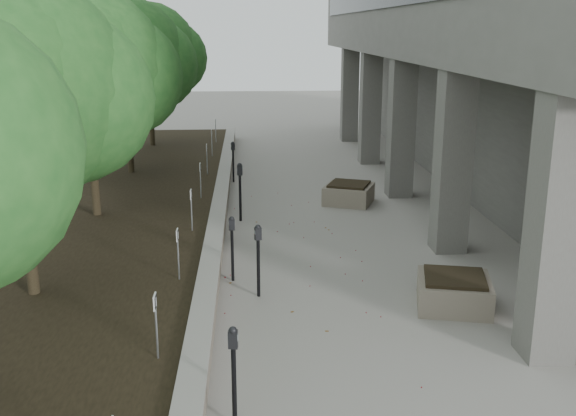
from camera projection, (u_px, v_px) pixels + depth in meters
name	position (u px, v px, depth m)	size (l,w,h in m)	color
ground	(330.00, 397.00, 8.96)	(90.00, 90.00, 0.00)	gray
retaining_wall	(220.00, 208.00, 17.45)	(0.39, 26.00, 0.50)	gray
planting_bed	(79.00, 212.00, 17.25)	(7.00, 26.00, 0.40)	black
crabapple_tree_2	(17.00, 137.00, 10.75)	(4.60, 4.00, 5.44)	#245D23
crabapple_tree_3	(88.00, 103.00, 15.56)	(4.60, 4.00, 5.44)	#245D23
crabapple_tree_4	(126.00, 86.00, 20.37)	(4.60, 4.00, 5.44)	#245D23
crabapple_tree_5	(149.00, 74.00, 25.19)	(4.60, 4.00, 5.44)	#245D23
parking_sign_2	(156.00, 327.00, 9.07)	(0.04, 0.22, 0.96)	black
parking_sign_3	(178.00, 254.00, 11.96)	(0.04, 0.22, 0.96)	black
parking_sign_4	(192.00, 210.00, 14.85)	(0.04, 0.22, 0.96)	black
parking_sign_5	(201.00, 181.00, 17.74)	(0.04, 0.22, 0.96)	black
parking_sign_6	(207.00, 159.00, 20.63)	(0.04, 0.22, 0.96)	black
parking_sign_7	(212.00, 143.00, 23.51)	(0.04, 0.22, 0.96)	black
parking_sign_8	(216.00, 130.00, 26.40)	(0.04, 0.22, 0.96)	black
parking_meter_1	(234.00, 377.00, 8.14)	(0.14, 0.10, 1.37)	black
parking_meter_2	(258.00, 261.00, 12.16)	(0.14, 0.10, 1.40)	black
parking_meter_3	(232.00, 249.00, 12.93)	(0.13, 0.09, 1.33)	black
parking_meter_4	(240.00, 192.00, 16.95)	(0.15, 0.11, 1.53)	black
parking_meter_5	(233.00, 162.00, 21.29)	(0.13, 0.09, 1.33)	black
planter_front	(454.00, 291.00, 11.81)	(1.26, 1.26, 0.59)	gray
planter_back	(349.00, 193.00, 18.81)	(1.26, 1.26, 0.59)	gray
berry_scatter	(296.00, 268.00, 13.76)	(3.30, 14.10, 0.02)	maroon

